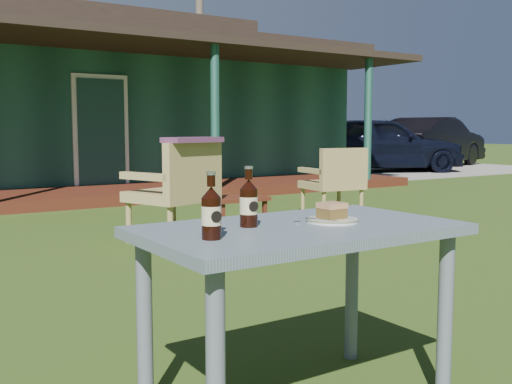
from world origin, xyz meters
TOP-DOWN VIEW (x-y plane):
  - ground at (0.00, 0.00)m, footprint 80.00×80.00m
  - gravel_strip at (10.50, 8.50)m, footprint 9.00×6.00m
  - tree_mid at (3.00, 18.50)m, footprint 0.28×0.28m
  - tree_right at (9.50, 17.00)m, footprint 0.28×0.28m
  - car_near at (9.73, 7.74)m, footprint 4.55×3.27m
  - car_far at (12.69, 8.55)m, footprint 4.61×2.58m
  - cafe_table at (0.00, -1.60)m, footprint 1.20×0.70m
  - plate at (0.15, -1.61)m, footprint 0.20×0.20m
  - cake_slice at (0.16, -1.60)m, footprint 0.09×0.09m
  - fork at (0.09, -1.62)m, footprint 0.06×0.14m
  - cola_bottle_near at (-0.18, -1.53)m, footprint 0.07×0.07m
  - cola_bottle_far at (-0.42, -1.67)m, footprint 0.07×0.07m
  - bottle_cap at (0.02, -1.56)m, footprint 0.03×0.03m
  - armchair_left at (1.14, 1.78)m, footprint 0.90×0.87m
  - armchair_right at (3.47, 2.20)m, footprint 0.72×0.68m
  - floral_throw at (1.20, 1.59)m, footprint 0.67×0.43m
  - side_table at (1.81, 1.81)m, footprint 0.60×0.40m

SIDE VIEW (x-z plane):
  - ground at x=0.00m, z-range 0.00..0.00m
  - gravel_strip at x=10.50m, z-range 0.00..0.02m
  - side_table at x=1.81m, z-range 0.14..0.54m
  - armchair_right at x=3.47m, z-range 0.05..0.92m
  - armchair_left at x=1.14m, z-range 0.06..1.02m
  - cafe_table at x=0.00m, z-range 0.26..0.98m
  - car_near at x=9.73m, z-range 0.00..1.44m
  - car_far at x=12.69m, z-range 0.00..1.44m
  - bottle_cap at x=0.02m, z-range 0.72..0.73m
  - plate at x=0.15m, z-range 0.72..0.74m
  - fork at x=0.09m, z-range 0.73..0.74m
  - cake_slice at x=0.16m, z-range 0.73..0.80m
  - cola_bottle_far at x=-0.42m, z-range 0.70..0.92m
  - cola_bottle_near at x=-0.18m, z-range 0.70..0.92m
  - floral_throw at x=1.20m, z-range 0.96..1.01m
  - tree_mid at x=3.00m, z-range 0.00..9.50m
  - tree_right at x=9.50m, z-range 0.00..11.00m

